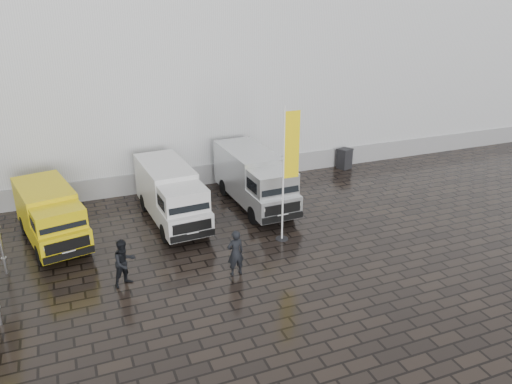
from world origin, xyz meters
The scene contains 10 objects.
ground centered at (0.00, 0.00, 0.00)m, with size 120.00×120.00×0.00m, color black.
exhibition_hall centered at (2.00, 16.00, 6.00)m, with size 44.00×16.00×12.00m, color silver.
hall_plinth centered at (2.00, 7.95, 0.50)m, with size 44.00×0.15×1.00m, color gray.
van_yellow centered at (-7.39, 4.02, 1.08)m, with size 1.80×4.69×2.16m, color yellow, non-canonical shape.
van_white centered at (-2.65, 4.23, 1.17)m, with size 1.80×5.41×2.34m, color silver, non-canonical shape.
van_silver centered at (1.23, 4.53, 1.22)m, with size 1.87×5.62×2.44m, color silver, non-canonical shape.
flagpole centered at (1.18, 0.96, 3.01)m, with size 0.88×0.50×5.35m.
wheelie_bin centered at (7.73, 7.45, 0.56)m, with size 0.67×0.67×1.12m, color black.
person_front centered at (-1.59, -0.83, 0.84)m, with size 0.61×0.40×1.68m, color black.
person_tent centered at (-5.22, -0.08, 0.83)m, with size 0.80×0.63×1.66m, color black.
Camera 1 is at (-6.50, -15.04, 9.17)m, focal length 35.00 mm.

